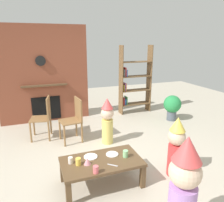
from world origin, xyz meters
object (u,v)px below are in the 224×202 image
Objects in this scene: paper_cup_center at (71,160)px; potted_plant_tall at (172,106)px; birthday_cake_slice at (87,161)px; child_with_cone_hat at (184,187)px; paper_cup_near_right at (78,162)px; dining_chair_middle at (74,117)px; paper_plate_front at (112,154)px; paper_cup_near_left at (96,169)px; child_by_the_chairs at (107,120)px; paper_cup_far_left at (125,154)px; coffee_table at (102,164)px; bookshelf at (133,82)px; child_in_pink at (176,145)px; paper_plate_rear at (91,157)px; dining_chair_left at (44,115)px.

paper_cup_center is 3.44m from potted_plant_tall.
birthday_cake_slice is 1.33m from child_with_cone_hat.
paper_cup_near_right is 0.11× the size of dining_chair_middle.
child_with_cone_hat is at bearing -76.08° from paper_plate_front.
paper_cup_near_left is 0.96× the size of paper_cup_near_right.
child_by_the_chairs reaches higher than paper_cup_center.
child_by_the_chairs reaches higher than paper_cup_near_right.
paper_cup_far_left is (0.52, 0.23, 0.00)m from paper_cup_near_left.
paper_cup_center is 0.90× the size of paper_cup_far_left.
coffee_table is 0.97× the size of child_with_cone_hat.
bookshelf is 10.34× the size of paper_plate_front.
child_with_cone_hat is 1.15m from child_in_pink.
paper_cup_near_left is at bearing 12.43° from child_in_pink.
paper_cup_near_left is 0.95× the size of paper_cup_far_left.
child_by_the_chairs reaches higher than potted_plant_tall.
paper_cup_near_right is 1.47m from child_in_pink.
paper_cup_near_left is at bearing -123.04° from bookshelf.
paper_cup_far_left is 0.56× the size of paper_plate_front.
paper_cup_center is at bearing -129.59° from bookshelf.
paper_cup_near_left reaches higher than paper_plate_front.
coffee_table is 1.15m from child_in_pink.
paper_cup_far_left is at bearing 23.85° from paper_cup_near_left.
paper_cup_far_left is 0.57m from birthday_cake_slice.
child_with_cone_hat is (0.71, -1.10, 0.19)m from birthday_cake_slice.
paper_cup_center is at bearing 154.35° from birthday_cake_slice.
paper_plate_front is at bearing -7.62° from child_in_pink.
birthday_cake_slice is (0.12, -0.02, -0.01)m from paper_cup_near_right.
coffee_table is 11.22× the size of paper_cup_near_right.
potted_plant_tall is at bearing 33.23° from paper_plate_rear.
paper_cup_near_right is at bearing 179.70° from coffee_table.
bookshelf is 2.11× the size of dining_chair_left.
child_in_pink is at bearing -6.63° from paper_cup_near_right.
bookshelf is 3.24m from paper_cup_far_left.
paper_plate_front is at bearing 26.99° from coffee_table.
child_by_the_chairs is (0.16, 1.25, 0.06)m from paper_cup_far_left.
paper_cup_far_left is at bearing 128.61° from dining_chair_left.
paper_plate_rear is at bearing -7.68° from child_by_the_chairs.
child_in_pink is (1.46, -0.17, 0.07)m from paper_cup_near_right.
paper_cup_center is (-0.26, 0.34, -0.00)m from paper_cup_near_left.
bookshelf reaches higher than child_in_pink.
birthday_cake_slice is 1.97m from dining_chair_left.
child_in_pink reaches higher than paper_cup_near_right.
dining_chair_middle is (-0.59, 0.35, 0.01)m from child_by_the_chairs.
paper_plate_rear is 0.19m from birthday_cake_slice.
child_by_the_chairs is (0.84, 1.22, 0.06)m from paper_cup_near_right.
birthday_cake_slice is at bearing 2.28° from child_in_pink.
paper_plate_front is 1.28m from child_with_cone_hat.
child_by_the_chairs is (0.01, 2.35, -0.12)m from child_with_cone_hat.
coffee_table is 11.09× the size of paper_cup_far_left.
paper_cup_near_right is 1.41m from child_with_cone_hat.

